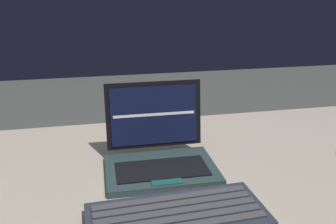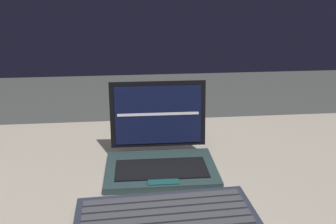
{
  "view_description": "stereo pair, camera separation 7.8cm",
  "coord_description": "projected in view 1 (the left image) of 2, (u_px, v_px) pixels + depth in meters",
  "views": [
    {
      "loc": [
        -0.04,
        -0.71,
        1.14
      ],
      "look_at": [
        0.11,
        0.01,
        0.88
      ],
      "focal_mm": 39.15,
      "sensor_mm": 36.0,
      "label": 1
    },
    {
      "loc": [
        0.04,
        -0.72,
        1.14
      ],
      "look_at": [
        0.11,
        0.01,
        0.88
      ],
      "focal_mm": 39.15,
      "sensor_mm": 36.0,
      "label": 2
    }
  ],
  "objects": [
    {
      "name": "desk",
      "position": [
        122.0,
        221.0,
        0.83
      ],
      "size": [
        1.67,
        0.71,
        0.74
      ],
      "color": "gray",
      "rests_on": "ground"
    },
    {
      "name": "laptop_front",
      "position": [
        159.0,
        153.0,
        0.84
      ],
      "size": [
        0.25,
        0.2,
        0.19
      ],
      "color": "#233334",
      "rests_on": "desk"
    },
    {
      "name": "external_keyboard",
      "position": [
        177.0,
        217.0,
        0.65
      ],
      "size": [
        0.32,
        0.15,
        0.03
      ],
      "color": "#242833",
      "rests_on": "desk"
    }
  ]
}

